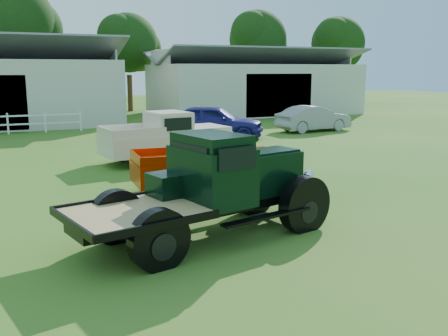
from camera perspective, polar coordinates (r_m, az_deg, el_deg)
name	(u,v)px	position (r m, az deg, el deg)	size (l,w,h in m)	color
ground	(236,219)	(12.31, 1.37, -5.87)	(120.00, 120.00, 0.00)	#276013
shed_right	(253,82)	(42.19, 3.33, 9.81)	(16.80, 9.20, 5.20)	#9FA191
tree_b	(15,42)	(44.74, -22.80, 13.09)	(6.90, 6.90, 11.50)	black
tree_c	(129,59)	(44.81, -10.83, 12.14)	(5.40, 5.40, 9.00)	black
tree_d	(258,55)	(50.25, 3.87, 12.76)	(6.00, 6.00, 10.00)	black
tree_e	(337,58)	(52.73, 12.83, 12.17)	(5.70, 5.70, 9.50)	black
vintage_flatbed	(208,187)	(10.71, -1.88, -2.17)	(5.75, 2.28, 2.28)	black
red_pickup	(208,162)	(15.11, -1.87, 0.65)	(4.64, 1.78, 1.69)	#B41F01
white_pickup	(166,137)	(20.02, -6.63, 3.53)	(5.27, 2.04, 1.94)	beige
misc_car_blue	(213,122)	(26.47, -1.24, 5.31)	(2.12, 5.27, 1.80)	navy
misc_car_grey	(314,119)	(30.19, 10.20, 5.59)	(1.59, 4.56, 1.50)	gray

